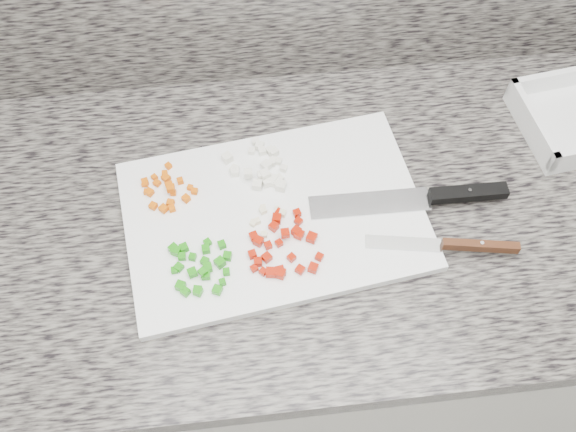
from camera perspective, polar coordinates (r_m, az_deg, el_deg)
The scene contains 10 objects.
cabinet at distance 1.46m, azimuth 2.88°, elevation -8.85°, with size 3.92×0.62×0.86m, color silver.
countertop at distance 1.06m, azimuth 3.92°, elevation 0.35°, with size 3.96×0.64×0.04m, color #646058.
cutting_board at distance 1.02m, azimuth -1.24°, elevation 0.05°, with size 0.47×0.31×0.02m, color white.
carrot_pile at distance 1.05m, azimuth -10.78°, elevation 2.29°, with size 0.09×0.10×0.02m.
onion_pile at distance 1.05m, azimuth -2.29°, elevation 4.26°, with size 0.11×0.11×0.02m.
green_pepper_pile at distance 0.97m, azimuth -7.93°, elevation -4.48°, with size 0.10×0.10×0.02m.
red_pepper_pile at distance 0.98m, azimuth -0.56°, elevation -2.79°, with size 0.12×0.12×0.02m.
garlic_pile at distance 1.01m, azimuth -1.90°, elevation -0.19°, with size 0.06×0.06×0.01m.
chef_knife at distance 1.05m, azimuth 12.90°, elevation 1.69°, with size 0.32×0.05×0.02m.
paring_knife at distance 1.01m, azimuth 15.11°, elevation -2.53°, with size 0.23×0.06×0.02m.
Camera 1 is at (-0.13, 0.90, 1.78)m, focal length 40.00 mm.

